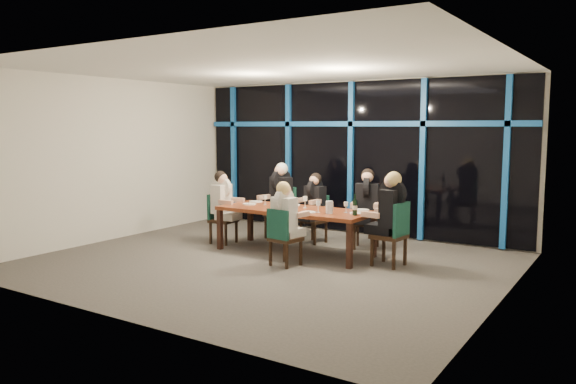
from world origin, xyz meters
name	(u,v)px	position (x,y,z in m)	size (l,w,h in m)	color
room	(267,132)	(0.00, 0.00, 2.02)	(7.04, 7.00, 3.02)	#59534E
window_wall	(352,155)	(0.01, 2.93, 1.55)	(6.86, 0.43, 2.94)	black
dining_table	(294,213)	(0.00, 0.80, 0.68)	(2.60, 1.00, 0.75)	brown
chair_far_left	(283,210)	(-0.86, 1.76, 0.55)	(0.56, 0.56, 0.98)	black
chair_far_mid	(316,216)	(-0.14, 1.78, 0.49)	(0.47, 0.47, 0.87)	black
chair_far_right	(367,218)	(0.84, 1.86, 0.53)	(0.55, 0.55, 0.95)	black
chair_end_left	(220,216)	(-1.58, 0.77, 0.50)	(0.44, 0.44, 0.90)	black
chair_end_right	(394,231)	(1.75, 0.83, 0.55)	(0.50, 0.50, 0.98)	black
chair_near_mid	(282,234)	(0.32, -0.07, 0.49)	(0.46, 0.46, 0.88)	black
diner_far_left	(280,190)	(-0.88, 1.68, 0.93)	(0.57, 0.66, 0.95)	black
diner_far_mid	(314,197)	(-0.15, 1.70, 0.83)	(0.47, 0.57, 0.85)	black
diner_far_right	(367,197)	(0.86, 1.78, 0.90)	(0.55, 0.64, 0.92)	black
diner_end_left	(223,196)	(-1.51, 0.78, 0.86)	(0.57, 0.46, 0.87)	silver
diner_end_right	(390,205)	(1.67, 0.84, 0.94)	(0.63, 0.51, 0.96)	black
diner_near_mid	(285,211)	(0.33, 0.01, 0.84)	(0.47, 0.58, 0.86)	silver
plate_far_left	(256,201)	(-1.03, 1.14, 0.76)	(0.24, 0.24, 0.01)	white
plate_far_mid	(293,205)	(-0.24, 1.15, 0.76)	(0.24, 0.24, 0.01)	white
plate_far_right	(362,210)	(1.02, 1.24, 0.76)	(0.24, 0.24, 0.01)	white
plate_end_left	(249,204)	(-0.94, 0.81, 0.76)	(0.24, 0.24, 0.01)	white
plate_end_right	(357,213)	(1.11, 0.90, 0.76)	(0.24, 0.24, 0.01)	white
plate_near_mid	(309,212)	(0.41, 0.56, 0.76)	(0.24, 0.24, 0.01)	white
wine_bottle	(355,207)	(1.15, 0.72, 0.88)	(0.08, 0.08, 0.33)	black
water_pitcher	(329,207)	(0.74, 0.65, 0.85)	(0.12, 0.11, 0.20)	silver
tea_light	(282,210)	(-0.06, 0.52, 0.76)	(0.05, 0.05, 0.03)	#F89A4A
wine_glass_a	(274,201)	(-0.29, 0.62, 0.89)	(0.07, 0.07, 0.19)	white
wine_glass_b	(305,199)	(0.10, 0.98, 0.89)	(0.08, 0.08, 0.20)	silver
wine_glass_c	(318,204)	(0.53, 0.66, 0.88)	(0.07, 0.07, 0.18)	white
wine_glass_d	(265,198)	(-0.69, 0.93, 0.87)	(0.06, 0.06, 0.17)	silver
wine_glass_e	(346,205)	(0.91, 0.89, 0.87)	(0.07, 0.07, 0.17)	white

